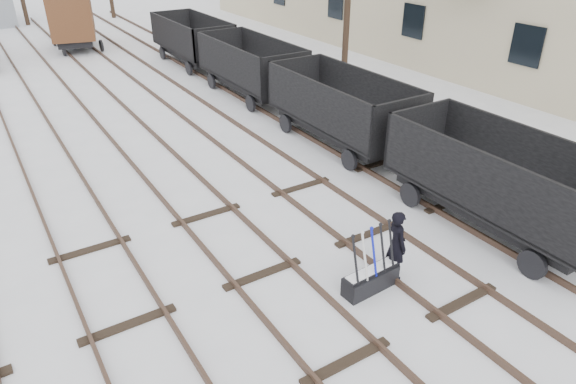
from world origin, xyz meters
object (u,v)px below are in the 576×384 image
at_px(ground_frame, 371,278).
at_px(worker, 396,245).
at_px(freight_wagon_a, 497,194).
at_px(box_van_wagon, 71,12).

relative_size(ground_frame, worker, 0.92).
xyz_separation_m(worker, freight_wagon_a, (3.55, 0.21, 0.10)).
xyz_separation_m(ground_frame, box_van_wagon, (-0.16, 26.63, 1.83)).
height_order(ground_frame, worker, worker).
bearing_deg(worker, ground_frame, 109.88).
relative_size(worker, freight_wagon_a, 0.28).
relative_size(ground_frame, freight_wagon_a, 0.26).
bearing_deg(ground_frame, worker, 4.44).
bearing_deg(box_van_wagon, ground_frame, -76.41).
bearing_deg(ground_frame, box_van_wagon, 87.19).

